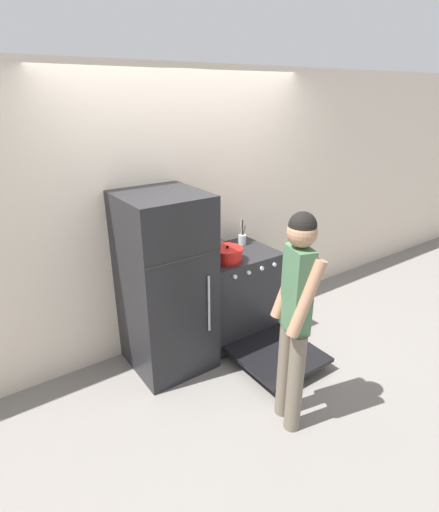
{
  "coord_description": "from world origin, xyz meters",
  "views": [
    {
      "loc": [
        -1.85,
        -3.13,
        2.32
      ],
      "look_at": [
        0.02,
        -0.46,
        0.97
      ],
      "focal_mm": 28.0,
      "sensor_mm": 36.0,
      "label": 1
    }
  ],
  "objects": [
    {
      "name": "ground_plane",
      "position": [
        0.0,
        0.0,
        0.0
      ],
      "size": [
        14.0,
        14.0,
        0.0
      ],
      "primitive_type": "plane",
      "color": "slate"
    },
    {
      "name": "utensil_jar",
      "position": [
        0.49,
        -0.18,
        0.96
      ],
      "size": [
        0.08,
        0.08,
        0.26
      ],
      "color": "silver",
      "rests_on": "stove_range"
    },
    {
      "name": "refrigerator",
      "position": [
        -0.47,
        -0.35,
        0.79
      ],
      "size": [
        0.67,
        0.72,
        1.59
      ],
      "color": "black",
      "rests_on": "ground_plane"
    },
    {
      "name": "wall_back",
      "position": [
        0.0,
        0.03,
        1.27
      ],
      "size": [
        10.0,
        0.06,
        2.55
      ],
      "color": "beige",
      "rests_on": "ground_plane"
    },
    {
      "name": "stove_range",
      "position": [
        0.3,
        -0.35,
        0.44
      ],
      "size": [
        0.77,
        1.33,
        0.89
      ],
      "color": "#232326",
      "rests_on": "ground_plane"
    },
    {
      "name": "person",
      "position": [
        -0.08,
        -1.5,
        0.94
      ],
      "size": [
        0.33,
        0.39,
        1.64
      ],
      "rotation": [
        0.0,
        0.0,
        1.26
      ],
      "color": "#6B6051",
      "rests_on": "ground_plane"
    },
    {
      "name": "dutch_oven_pot",
      "position": [
        0.13,
        -0.43,
        0.96
      ],
      "size": [
        0.33,
        0.29,
        0.15
      ],
      "color": "red",
      "rests_on": "stove_range"
    },
    {
      "name": "tea_kettle",
      "position": [
        0.14,
        -0.18,
        0.97
      ],
      "size": [
        0.25,
        0.2,
        0.26
      ],
      "color": "black",
      "rests_on": "stove_range"
    }
  ]
}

